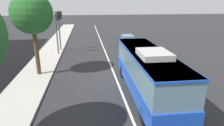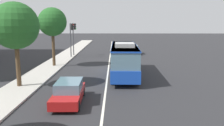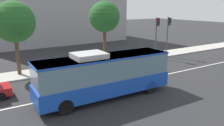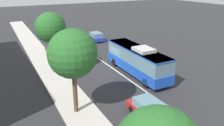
{
  "view_description": "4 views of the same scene",
  "coord_description": "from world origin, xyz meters",
  "px_view_note": "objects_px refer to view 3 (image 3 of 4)",
  "views": [
    {
      "loc": [
        -15.24,
        2.38,
        6.34
      ],
      "look_at": [
        -0.68,
        0.41,
        1.59
      ],
      "focal_mm": 30.73,
      "sensor_mm": 36.0,
      "label": 1
    },
    {
      "loc": [
        -26.59,
        -0.7,
        5.49
      ],
      "look_at": [
        -3.41,
        -0.46,
        1.33
      ],
      "focal_mm": 37.54,
      "sensor_mm": 36.0,
      "label": 2
    },
    {
      "loc": [
        -10.8,
        -14.85,
        6.48
      ],
      "look_at": [
        -1.24,
        0.62,
        1.83
      ],
      "focal_mm": 35.43,
      "sensor_mm": 36.0,
      "label": 3
    },
    {
      "loc": [
        -22.93,
        12.08,
        10.3
      ],
      "look_at": [
        -1.34,
        0.56,
        1.1
      ],
      "focal_mm": 35.4,
      "sensor_mm": 36.0,
      "label": 4
    }
  ],
  "objects_px": {
    "traffic_light_near_corner": "(168,30)",
    "street_tree_kerbside_left": "(104,17)",
    "transit_bus": "(105,74)",
    "traffic_light_mid_block": "(157,31)",
    "street_tree_kerbside_right": "(14,22)"
  },
  "relations": [
    {
      "from": "traffic_light_near_corner",
      "to": "traffic_light_mid_block",
      "type": "relative_size",
      "value": 1.0
    },
    {
      "from": "traffic_light_near_corner",
      "to": "street_tree_kerbside_left",
      "type": "relative_size",
      "value": 0.73
    },
    {
      "from": "street_tree_kerbside_right",
      "to": "transit_bus",
      "type": "bearing_deg",
      "value": -64.03
    },
    {
      "from": "traffic_light_near_corner",
      "to": "traffic_light_mid_block",
      "type": "height_order",
      "value": "same"
    },
    {
      "from": "transit_bus",
      "to": "traffic_light_mid_block",
      "type": "bearing_deg",
      "value": 33.02
    },
    {
      "from": "transit_bus",
      "to": "street_tree_kerbside_right",
      "type": "relative_size",
      "value": 1.43
    },
    {
      "from": "traffic_light_near_corner",
      "to": "street_tree_kerbside_right",
      "type": "distance_m",
      "value": 18.24
    },
    {
      "from": "transit_bus",
      "to": "street_tree_kerbside_left",
      "type": "bearing_deg",
      "value": 60.92
    },
    {
      "from": "traffic_light_near_corner",
      "to": "transit_bus",
      "type": "bearing_deg",
      "value": -62.59
    },
    {
      "from": "traffic_light_mid_block",
      "to": "street_tree_kerbside_right",
      "type": "relative_size",
      "value": 0.74
    },
    {
      "from": "transit_bus",
      "to": "street_tree_kerbside_left",
      "type": "distance_m",
      "value": 10.3
    },
    {
      "from": "street_tree_kerbside_left",
      "to": "street_tree_kerbside_right",
      "type": "xyz_separation_m",
      "value": [
        -9.19,
        0.59,
        -0.25
      ]
    },
    {
      "from": "traffic_light_near_corner",
      "to": "traffic_light_mid_block",
      "type": "bearing_deg",
      "value": -92.83
    },
    {
      "from": "street_tree_kerbside_left",
      "to": "transit_bus",
      "type": "bearing_deg",
      "value": -119.97
    },
    {
      "from": "transit_bus",
      "to": "traffic_light_near_corner",
      "type": "height_order",
      "value": "traffic_light_near_corner"
    }
  ]
}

